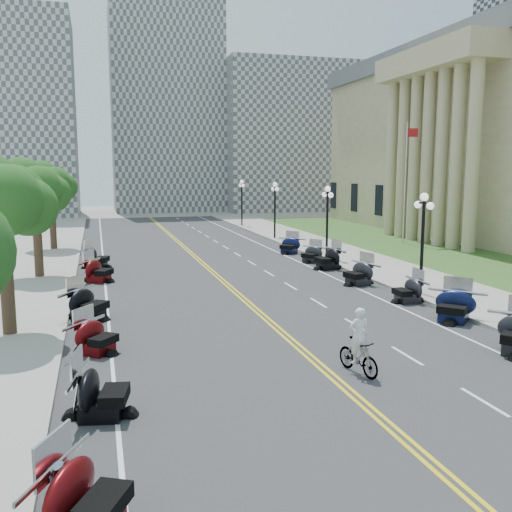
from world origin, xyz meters
TOP-DOWN VIEW (x-y plane):
  - ground at (0.00, 0.00)m, footprint 160.00×160.00m
  - road at (0.00, 10.00)m, footprint 16.00×90.00m
  - centerline_yellow_a at (-0.12, 10.00)m, footprint 0.12×90.00m
  - centerline_yellow_b at (0.12, 10.00)m, footprint 0.12×90.00m
  - edge_line_north at (6.40, 10.00)m, footprint 0.12×90.00m
  - edge_line_south at (-6.40, 10.00)m, footprint 0.12×90.00m
  - lane_dash_4 at (3.20, -8.00)m, footprint 0.12×2.00m
  - lane_dash_5 at (3.20, -4.00)m, footprint 0.12×2.00m
  - lane_dash_6 at (3.20, 0.00)m, footprint 0.12×2.00m
  - lane_dash_7 at (3.20, 4.00)m, footprint 0.12×2.00m
  - lane_dash_8 at (3.20, 8.00)m, footprint 0.12×2.00m
  - lane_dash_9 at (3.20, 12.00)m, footprint 0.12×2.00m
  - lane_dash_10 at (3.20, 16.00)m, footprint 0.12×2.00m
  - lane_dash_11 at (3.20, 20.00)m, footprint 0.12×2.00m
  - lane_dash_12 at (3.20, 24.00)m, footprint 0.12×2.00m
  - lane_dash_13 at (3.20, 28.00)m, footprint 0.12×2.00m
  - lane_dash_14 at (3.20, 32.00)m, footprint 0.12×2.00m
  - lane_dash_15 at (3.20, 36.00)m, footprint 0.12×2.00m
  - lane_dash_16 at (3.20, 40.00)m, footprint 0.12×2.00m
  - lane_dash_17 at (3.20, 44.00)m, footprint 0.12×2.00m
  - lane_dash_18 at (3.20, 48.00)m, footprint 0.12×2.00m
  - lane_dash_19 at (3.20, 52.00)m, footprint 0.12×2.00m
  - sidewalk_north at (10.50, 10.00)m, footprint 5.00×90.00m
  - sidewalk_south at (-10.50, 10.00)m, footprint 5.00×90.00m
  - lawn at (17.50, 18.00)m, footprint 9.00×60.00m
  - distant_block_a at (-18.00, 62.00)m, footprint 18.00×14.00m
  - distant_block_b at (4.00, 68.00)m, footprint 16.00×12.00m
  - distant_block_c at (22.00, 65.00)m, footprint 20.00×14.00m
  - street_lamp_2 at (8.60, 4.00)m, footprint 0.50×1.20m
  - street_lamp_3 at (8.60, 16.00)m, footprint 0.50×1.20m
  - street_lamp_4 at (8.60, 28.00)m, footprint 0.50×1.20m
  - street_lamp_5 at (8.60, 40.00)m, footprint 0.50×1.20m
  - flagpole at (18.00, 22.00)m, footprint 1.10×0.20m
  - tree_2 at (-10.00, 2.00)m, footprint 4.80×4.80m
  - tree_3 at (-10.00, 14.00)m, footprint 4.80×4.80m
  - tree_4 at (-10.00, 26.00)m, footprint 4.80×4.80m
  - motorcycle_n_5 at (7.29, -0.65)m, footprint 2.93×2.93m
  - motorcycle_n_6 at (7.27, 2.93)m, footprint 1.86×1.86m
  - motorcycle_n_7 at (6.84, 7.34)m, footprint 2.47×2.47m
  - motorcycle_n_8 at (7.15, 12.33)m, footprint 2.37×2.37m
  - motorcycle_n_9 at (7.13, 15.13)m, footprint 2.48×2.48m
  - motorcycle_n_10 at (7.01, 19.36)m, footprint 2.71×2.71m
  - motorcycle_s_3 at (-7.05, -10.90)m, footprint 2.73×2.73m
  - motorcycle_s_4 at (-6.75, -6.18)m, footprint 2.39×2.39m
  - motorcycle_s_5 at (-6.87, -0.92)m, footprint 2.58×2.58m
  - motorcycle_s_6 at (-7.18, 3.77)m, footprint 2.93×2.93m
  - motorcycle_s_8 at (-6.72, 11.97)m, footprint 2.78×2.78m
  - motorcycle_s_9 at (-6.79, 16.61)m, footprint 2.60×2.60m
  - bicycle at (0.85, -5.11)m, footprint 0.94×1.90m
  - cyclist_rider at (0.85, -5.11)m, footprint 0.64×0.42m

SIDE VIEW (x-z plane):
  - ground at x=0.00m, z-range 0.00..0.00m
  - road at x=0.00m, z-range 0.00..0.01m
  - centerline_yellow_a at x=-0.12m, z-range 0.01..0.01m
  - centerline_yellow_b at x=0.12m, z-range 0.01..0.01m
  - edge_line_north at x=6.40m, z-range 0.01..0.01m
  - edge_line_south at x=-6.40m, z-range 0.01..0.01m
  - lane_dash_4 at x=3.20m, z-range 0.01..0.01m
  - lane_dash_5 at x=3.20m, z-range 0.01..0.01m
  - lane_dash_6 at x=3.20m, z-range 0.01..0.01m
  - lane_dash_7 at x=3.20m, z-range 0.01..0.01m
  - lane_dash_8 at x=3.20m, z-range 0.01..0.01m
  - lane_dash_9 at x=3.20m, z-range 0.01..0.01m
  - lane_dash_10 at x=3.20m, z-range 0.01..0.01m
  - lane_dash_11 at x=3.20m, z-range 0.01..0.01m
  - lane_dash_12 at x=3.20m, z-range 0.01..0.01m
  - lane_dash_13 at x=3.20m, z-range 0.01..0.01m
  - lane_dash_14 at x=3.20m, z-range 0.01..0.01m
  - lane_dash_15 at x=3.20m, z-range 0.01..0.01m
  - lane_dash_16 at x=3.20m, z-range 0.01..0.01m
  - lane_dash_17 at x=3.20m, z-range 0.01..0.01m
  - lane_dash_18 at x=3.20m, z-range 0.01..0.01m
  - lane_dash_19 at x=3.20m, z-range 0.01..0.01m
  - lawn at x=17.50m, z-range 0.00..0.10m
  - sidewalk_north at x=10.50m, z-range 0.00..0.15m
  - sidewalk_south at x=-10.50m, z-range 0.00..0.15m
  - bicycle at x=0.85m, z-range 0.00..1.10m
  - motorcycle_n_9 at x=7.13m, z-range 0.00..1.25m
  - motorcycle_s_5 at x=-6.87m, z-range 0.00..1.28m
  - motorcycle_n_6 at x=7.27m, z-range 0.00..1.29m
  - motorcycle_n_10 at x=7.01m, z-range 0.00..1.34m
  - motorcycle_n_7 at x=6.84m, z-range 0.00..1.42m
  - motorcycle_s_4 at x=-6.75m, z-range 0.00..1.42m
  - motorcycle_s_3 at x=-7.05m, z-range 0.00..1.42m
  - motorcycle_s_8 at x=-6.72m, z-range 0.00..1.43m
  - motorcycle_n_5 at x=7.29m, z-range 0.00..1.45m
  - motorcycle_s_9 at x=-6.79m, z-range 0.00..1.47m
  - motorcycle_s_6 at x=-7.18m, z-range 0.00..1.48m
  - motorcycle_n_8 at x=7.15m, z-range 0.00..1.51m
  - cyclist_rider at x=0.85m, z-range 1.10..2.84m
  - street_lamp_2 at x=8.60m, z-range 0.15..5.05m
  - street_lamp_3 at x=8.60m, z-range 0.15..5.05m
  - street_lamp_4 at x=8.60m, z-range 0.15..5.05m
  - street_lamp_5 at x=8.60m, z-range 0.15..5.05m
  - tree_2 at x=-10.00m, z-range 0.15..9.35m
  - tree_3 at x=-10.00m, z-range 0.15..9.35m
  - tree_4 at x=-10.00m, z-range 0.15..9.35m
  - flagpole at x=18.00m, z-range 0.00..10.00m
  - distant_block_c at x=22.00m, z-range 0.00..22.00m
  - distant_block_a at x=-18.00m, z-range 0.00..26.00m
  - distant_block_b at x=4.00m, z-range 0.00..30.00m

